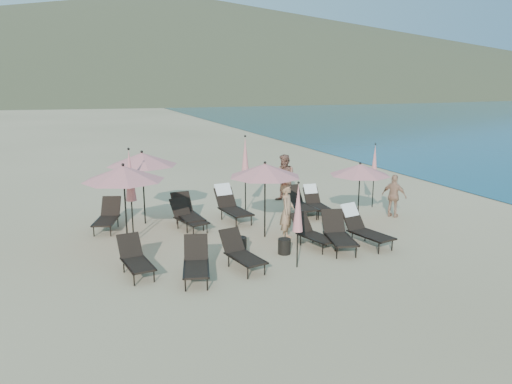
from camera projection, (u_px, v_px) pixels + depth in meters
name	position (u px, v px, depth m)	size (l,w,h in m)	color
ground	(311.00, 255.00, 14.10)	(800.00, 800.00, 0.00)	#D6BA8C
volcanic_headland	(188.00, 43.00, 308.33)	(690.00, 690.00, 55.00)	brown
lounger_0	(135.00, 258.00, 12.62)	(0.79, 1.63, 0.90)	black
lounger_1	(196.00, 262.00, 12.34)	(1.01, 1.73, 0.94)	black
lounger_2	(241.00, 252.00, 13.03)	(0.88, 1.67, 0.91)	black
lounger_3	(338.00, 233.00, 14.49)	(1.06, 1.86, 1.01)	black
lounger_4	(312.00, 232.00, 14.73)	(0.95, 1.66, 0.90)	black
lounger_5	(363.00, 227.00, 14.91)	(0.99, 1.88, 1.11)	black
lounger_6	(108.00, 216.00, 16.38)	(1.13, 1.78, 0.96)	black
lounger_7	(188.00, 216.00, 16.40)	(1.04, 1.73, 0.93)	black
lounger_8	(187.00, 212.00, 16.80)	(0.81, 1.83, 1.02)	black
lounger_9	(231.00, 204.00, 17.44)	(0.93, 1.96, 1.18)	black
lounger_10	(299.00, 203.00, 18.08)	(0.69, 1.73, 0.99)	black
lounger_11	(316.00, 201.00, 18.28)	(0.71, 1.64, 0.99)	black
umbrella_open_0	(123.00, 173.00, 14.19)	(2.34, 2.34, 2.52)	black
umbrella_open_1	(265.00, 170.00, 15.21)	(2.24, 2.24, 2.41)	black
umbrella_open_2	(360.00, 170.00, 16.45)	(2.02, 2.02, 2.18)	black
umbrella_open_3	(142.00, 159.00, 16.63)	(2.35, 2.35, 2.53)	black
umbrella_closed_0	(298.00, 208.00, 12.80)	(0.27, 0.27, 2.31)	black
umbrella_closed_1	(374.00, 163.00, 18.93)	(0.29, 0.29, 2.48)	black
umbrella_closed_2	(130.00, 176.00, 15.06)	(0.33, 0.33, 2.85)	black
umbrella_closed_3	(245.00, 159.00, 18.23)	(0.34, 0.34, 2.87)	black
side_table_0	(240.00, 245.00, 14.16)	(0.36, 0.36, 0.48)	black
side_table_1	(284.00, 246.00, 14.12)	(0.36, 0.36, 0.44)	black
beachgoer_a	(287.00, 211.00, 15.29)	(0.64, 0.42, 1.76)	tan
beachgoer_b	(285.00, 178.00, 19.93)	(0.93, 0.73, 1.92)	#905D4A
beachgoer_c	(394.00, 196.00, 17.78)	(0.91, 0.38, 1.54)	tan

